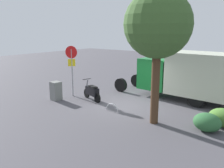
{
  "coord_description": "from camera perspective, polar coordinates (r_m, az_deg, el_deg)",
  "views": [
    {
      "loc": [
        -7.01,
        10.62,
        4.08
      ],
      "look_at": [
        0.73,
        0.38,
        1.16
      ],
      "focal_mm": 38.25,
      "sensor_mm": 36.0,
      "label": 1
    }
  ],
  "objects": [
    {
      "name": "utility_cabinet",
      "position": [
        14.51,
        -13.25,
        -1.61
      ],
      "size": [
        0.6,
        0.57,
        1.11
      ],
      "primitive_type": "cube",
      "rotation": [
        0.0,
        0.0,
        -0.09
      ],
      "color": "slate",
      "rests_on": "ground"
    },
    {
      "name": "ground_plane",
      "position": [
        13.36,
        3.5,
        -4.99
      ],
      "size": [
        60.0,
        60.0,
        0.0
      ],
      "primitive_type": "plane",
      "color": "#4B484F"
    },
    {
      "name": "shrub_mid_verge",
      "position": [
        10.63,
        21.8,
        -8.49
      ],
      "size": [
        1.13,
        0.93,
        0.77
      ],
      "primitive_type": "ellipsoid",
      "color": "#2E6335",
      "rests_on": "ground"
    },
    {
      "name": "box_truck_near",
      "position": [
        14.45,
        19.14,
        2.18
      ],
      "size": [
        8.47,
        2.62,
        2.85
      ],
      "rotation": [
        0.0,
        0.0,
        -0.05
      ],
      "color": "black",
      "rests_on": "ground"
    },
    {
      "name": "street_tree",
      "position": [
        10.26,
        10.88,
        13.59
      ],
      "size": [
        2.85,
        2.85,
        5.73
      ],
      "color": "#47301E",
      "rests_on": "ground"
    },
    {
      "name": "stop_sign",
      "position": [
        14.88,
        -9.6,
        4.96
      ],
      "size": [
        0.71,
        0.33,
        3.14
      ],
      "color": "#9E9EA3",
      "rests_on": "ground"
    },
    {
      "name": "shrub_near_sign",
      "position": [
        11.39,
        24.9,
        -7.29
      ],
      "size": [
        1.17,
        0.96,
        0.8
      ],
      "primitive_type": "ellipsoid",
      "color": "#4F8133",
      "rests_on": "ground"
    },
    {
      "name": "motorcycle",
      "position": [
        14.1,
        -4.79,
        -1.86
      ],
      "size": [
        1.75,
        0.78,
        1.2
      ],
      "rotation": [
        0.0,
        0.0,
        -0.32
      ],
      "color": "black",
      "rests_on": "ground"
    },
    {
      "name": "bike_rack_hoop",
      "position": [
        12.31,
        0.05,
        -6.54
      ],
      "size": [
        0.85,
        0.13,
        0.85
      ],
      "primitive_type": "torus",
      "rotation": [
        1.57,
        0.0,
        -0.1
      ],
      "color": "#B7B7BC",
      "rests_on": "ground"
    }
  ]
}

